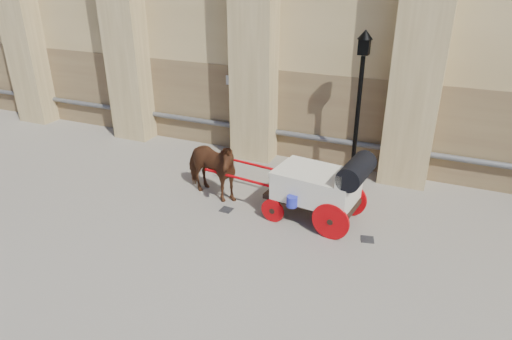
% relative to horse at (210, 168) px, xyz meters
% --- Properties ---
extents(ground, '(90.00, 90.00, 0.00)m').
position_rel_horse_xyz_m(ground, '(0.96, -0.36, -0.91)').
color(ground, '#6F675C').
rests_on(ground, ground).
extents(horse, '(2.36, 1.56, 1.83)m').
position_rel_horse_xyz_m(horse, '(0.00, 0.00, 0.00)').
color(horse, '#5A2D19').
rests_on(horse, ground).
extents(carriage, '(4.57, 1.73, 1.95)m').
position_rel_horse_xyz_m(carriage, '(3.26, -0.04, 0.14)').
color(carriage, black).
rests_on(carriage, ground).
extents(street_lamp, '(0.43, 0.43, 4.56)m').
position_rel_horse_xyz_m(street_lamp, '(3.51, 2.64, 1.52)').
color(street_lamp, black).
rests_on(street_lamp, ground).
extents(drain_grate_near, '(0.33, 0.33, 0.01)m').
position_rel_horse_xyz_m(drain_grate_near, '(0.75, -0.52, -0.91)').
color(drain_grate_near, black).
rests_on(drain_grate_near, ground).
extents(drain_grate_far, '(0.39, 0.39, 0.01)m').
position_rel_horse_xyz_m(drain_grate_far, '(4.61, -0.45, -0.91)').
color(drain_grate_far, black).
rests_on(drain_grate_far, ground).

